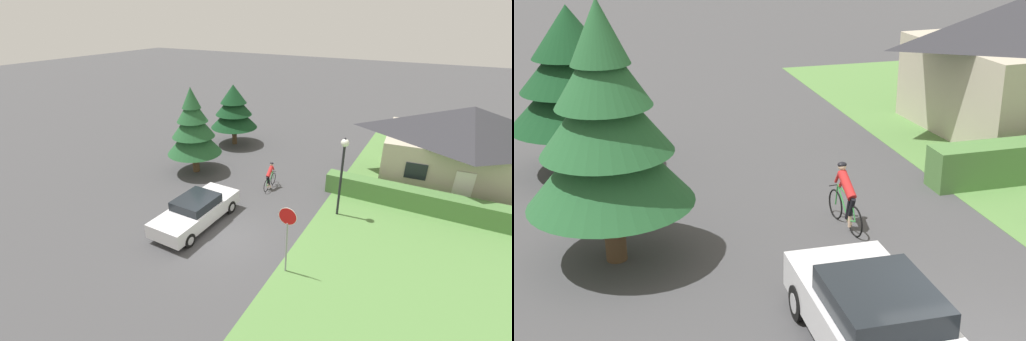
{
  "view_description": "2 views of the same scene",
  "coord_description": "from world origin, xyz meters",
  "views": [
    {
      "loc": [
        7.72,
        -10.67,
        9.36
      ],
      "look_at": [
        -0.45,
        4.18,
        1.55
      ],
      "focal_mm": 24.0,
      "sensor_mm": 36.0,
      "label": 1
    },
    {
      "loc": [
        -5.95,
        -8.59,
        7.06
      ],
      "look_at": [
        -1.85,
        6.02,
        1.34
      ],
      "focal_mm": 50.0,
      "sensor_mm": 36.0,
      "label": 2
    }
  ],
  "objects": [
    {
      "name": "sedan_left_lane",
      "position": [
        -1.61,
        0.34,
        0.7
      ],
      "size": [
        2.01,
        4.83,
        1.4
      ],
      "rotation": [
        0.0,
        0.0,
        1.55
      ],
      "color": "silver",
      "rests_on": "ground"
    },
    {
      "name": "cyclist",
      "position": [
        -0.21,
        5.42,
        0.73
      ],
      "size": [
        0.44,
        1.77,
        1.52
      ],
      "rotation": [
        0.0,
        0.0,
        1.64
      ],
      "color": "black",
      "rests_on": "ground"
    },
    {
      "name": "conifer_tall_near",
      "position": [
        -5.44,
        5.19,
        2.89
      ],
      "size": [
        3.41,
        3.41,
        5.43
      ],
      "color": "#4C3823",
      "rests_on": "ground"
    },
    {
      "name": "conifer_tall_far",
      "position": [
        -6.0,
        10.76,
        2.75
      ],
      "size": [
        3.55,
        3.55,
        4.61
      ],
      "color": "#4C3823",
      "rests_on": "ground"
    }
  ]
}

